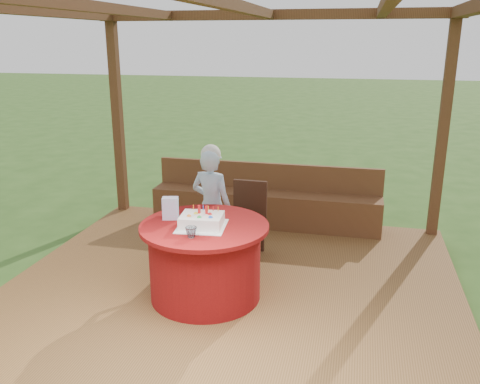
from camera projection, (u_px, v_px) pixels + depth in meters
name	position (u px, v px, depth m)	size (l,w,h in m)	color
ground	(234.00, 291.00, 5.24)	(60.00, 60.00, 0.00)	#2D521B
deck	(234.00, 286.00, 5.22)	(4.50, 4.00, 0.12)	brown
pergola	(234.00, 49.00, 4.54)	(4.50, 4.00, 2.72)	brown
bench	(265.00, 205.00, 6.72)	(3.00, 0.42, 0.80)	brown
table	(205.00, 260.00, 4.79)	(1.20, 1.20, 0.74)	maroon
chair	(248.00, 215.00, 5.77)	(0.40, 0.40, 0.84)	#381E11
elderly_woman	(212.00, 204.00, 5.48)	(0.52, 0.40, 1.32)	#99C4E3
birthday_cake	(202.00, 221.00, 4.62)	(0.47, 0.47, 0.19)	white
gift_bag	(170.00, 208.00, 4.80)	(0.15, 0.10, 0.21)	#DD8FC3
drinking_glass	(191.00, 232.00, 4.37)	(0.10, 0.10, 0.09)	silver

